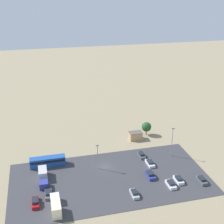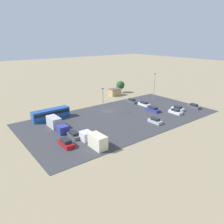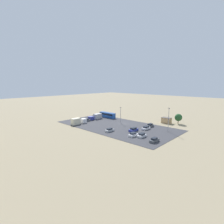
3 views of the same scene
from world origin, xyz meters
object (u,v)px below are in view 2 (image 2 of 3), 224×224
bus (51,114)px  parked_car_1 (176,111)px  parked_car_0 (74,135)px  parked_car_7 (178,109)px  parked_car_5 (66,143)px  parked_car_6 (144,104)px  parked_truck_1 (56,124)px  parked_car_2 (153,109)px  shed_building (115,92)px  parked_car_3 (194,106)px  parked_car_4 (132,101)px  parked_car_8 (155,121)px  parked_truck_0 (94,140)px

bus → parked_car_1: bearing=59.9°
parked_car_0 → parked_car_7: parked_car_7 is taller
parked_car_5 → parked_car_7: parked_car_5 is taller
parked_car_6 → parked_truck_1: 33.45m
parked_car_5 → parked_car_1: bearing=-1.8°
parked_car_6 → parked_car_2: bearing=69.8°
parked_car_0 → parked_car_2: (-30.06, -1.84, 0.07)m
shed_building → parked_car_3: bearing=108.7°
parked_car_0 → parked_car_4: parked_car_4 is taller
shed_building → parked_car_2: 24.53m
shed_building → parked_car_8: size_ratio=1.16×
parked_car_0 → parked_car_7: (-37.25, 2.51, 0.04)m
parked_car_1 → parked_car_3: 9.51m
parked_car_2 → parked_truck_0: size_ratio=0.57×
parked_car_3 → parked_car_4: size_ratio=1.01×
parked_car_5 → parked_truck_0: 6.37m
shed_building → parked_car_7: (-3.92, 28.66, -0.76)m
parked_car_2 → parked_truck_1: parked_truck_1 is taller
parked_car_2 → parked_truck_1: size_ratio=0.53×
parked_car_7 → parked_truck_1: parked_truck_1 is taller
parked_car_4 → parked_car_7: size_ratio=1.03×
parked_car_1 → parked_car_3: bearing=-2.2°
parked_car_0 → parked_car_1: size_ratio=1.04×
parked_car_1 → parked_car_5: parked_car_5 is taller
parked_car_0 → parked_truck_0: bearing=-77.1°
parked_car_0 → parked_car_3: (-43.68, 4.35, 0.05)m
parked_car_1 → parked_car_3: parked_car_3 is taller
shed_building → parked_car_5: shed_building is taller
bus → parked_car_0: 15.51m
parked_car_3 → parked_car_7: (6.43, -1.84, -0.01)m
parked_car_5 → parked_car_7: (-40.79, -0.26, -0.05)m
parked_truck_0 → parked_truck_1: parked_truck_0 is taller
shed_building → parked_car_6: size_ratio=1.06×
shed_building → parked_car_3: (-10.34, 30.50, -0.74)m
bus → parked_car_6: size_ratio=2.41×
parked_car_2 → parked_car_3: bearing=-24.4°
parked_truck_0 → parked_truck_1: 14.57m
parked_car_0 → parked_car_1: bearing=-6.6°
shed_building → parked_truck_0: (31.83, 32.74, 0.03)m
shed_building → parked_truck_1: (34.40, 18.40, -0.09)m
parked_car_2 → parked_truck_0: bearing=-163.5°
parked_car_6 → parked_truck_0: parked_truck_0 is taller
shed_building → parked_car_8: shed_building is taller
parked_car_2 → parked_car_6: bearing=69.8°
parked_car_7 → parked_truck_1: 39.67m
parked_car_3 → parked_car_6: size_ratio=0.93×
parked_car_1 → parked_truck_1: parked_truck_1 is taller
shed_building → parked_truck_1: bearing=28.1°
parked_truck_1 → parked_car_2: bearing=169.3°
bus → parked_car_4: (-30.59, 2.02, -0.98)m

